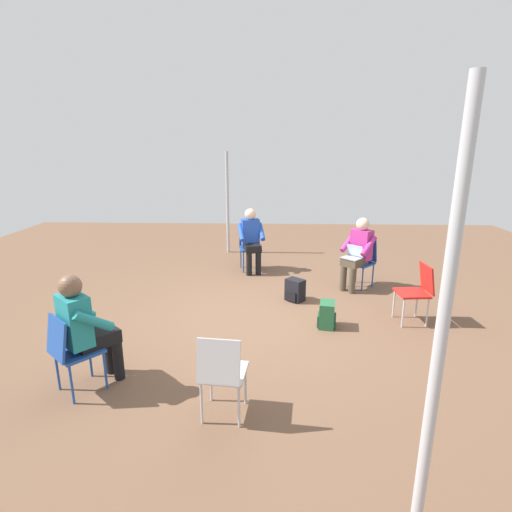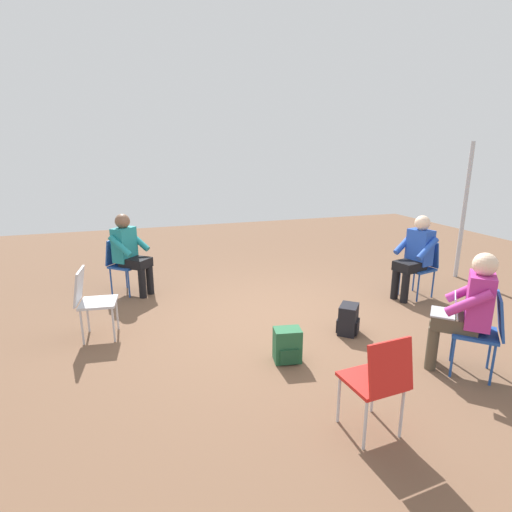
# 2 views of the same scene
# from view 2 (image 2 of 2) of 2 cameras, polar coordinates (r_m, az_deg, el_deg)

# --- Properties ---
(ground_plane) EXTENTS (14.29, 14.29, 0.00)m
(ground_plane) POSITION_cam_2_polar(r_m,az_deg,el_deg) (5.29, 3.21, -9.20)
(ground_plane) COLOR brown
(chair_southeast) EXTENTS (0.59, 0.58, 0.85)m
(chair_southeast) POSITION_cam_2_polar(r_m,az_deg,el_deg) (6.48, -18.58, -0.74)
(chair_southeast) COLOR #1E4799
(chair_southeast) RESTS_ON ground
(chair_north) EXTENTS (0.43, 0.47, 0.85)m
(chair_north) POSITION_cam_2_polar(r_m,az_deg,el_deg) (3.27, 17.08, -16.41)
(chair_north) COLOR red
(chair_north) RESTS_ON ground
(chair_east) EXTENTS (0.48, 0.44, 0.85)m
(chair_east) POSITION_cam_2_polar(r_m,az_deg,el_deg) (5.03, -22.49, -5.58)
(chair_east) COLOR #B7B7BC
(chair_east) RESTS_ON ground
(chair_west) EXTENTS (0.51, 0.48, 0.85)m
(chair_west) POSITION_cam_2_polar(r_m,az_deg,el_deg) (6.50, 22.51, -1.08)
(chair_west) COLOR #1E4799
(chair_west) RESTS_ON ground
(chair_northwest) EXTENTS (0.58, 0.58, 0.85)m
(chair_northwest) POSITION_cam_2_polar(r_m,az_deg,el_deg) (4.48, 29.80, -8.97)
(chair_northwest) COLOR #1E4799
(chair_northwest) RESTS_ON ground
(person_with_laptop) EXTENTS (0.64, 0.64, 1.24)m
(person_with_laptop) POSITION_cam_2_polar(r_m,az_deg,el_deg) (4.40, 27.93, -6.39)
(person_with_laptop) COLOR #4C4233
(person_with_laptop) RESTS_ON ground
(person_in_blue) EXTENTS (0.57, 0.57, 1.24)m
(person_in_blue) POSITION_cam_2_polar(r_m,az_deg,el_deg) (6.32, 21.78, 0.42)
(person_in_blue) COLOR black
(person_in_blue) RESTS_ON ground
(person_in_teal) EXTENTS (0.63, 0.63, 1.24)m
(person_in_teal) POSITION_cam_2_polar(r_m,az_deg,el_deg) (6.33, -17.59, 0.82)
(person_in_teal) COLOR black
(person_in_teal) RESTS_ON ground
(backpack_near_laptop_user) EXTENTS (0.31, 0.28, 0.36)m
(backpack_near_laptop_user) POSITION_cam_2_polar(r_m,az_deg,el_deg) (4.31, 4.48, -12.81)
(backpack_near_laptop_user) COLOR #235B38
(backpack_near_laptop_user) RESTS_ON ground
(backpack_by_empty_chair) EXTENTS (0.33, 0.34, 0.36)m
(backpack_by_empty_chair) POSITION_cam_2_polar(r_m,az_deg,el_deg) (5.02, 13.03, -9.02)
(backpack_by_empty_chair) COLOR black
(backpack_by_empty_chair) RESTS_ON ground
(tent_pole_near) EXTENTS (0.07, 0.07, 2.30)m
(tent_pole_near) POSITION_cam_2_polar(r_m,az_deg,el_deg) (7.63, 27.57, 5.63)
(tent_pole_near) COLOR #B2B2B7
(tent_pole_near) RESTS_ON ground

